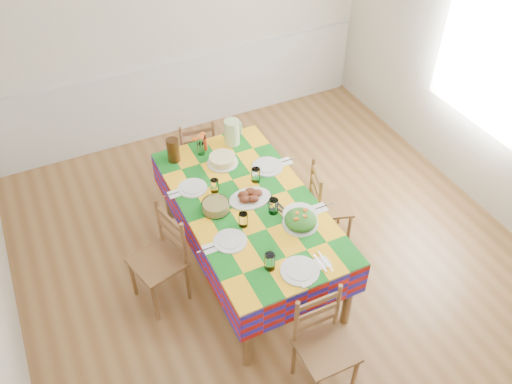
# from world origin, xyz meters

# --- Properties ---
(room) EXTENTS (4.58, 5.08, 2.78)m
(room) POSITION_xyz_m (0.00, 0.00, 1.35)
(room) COLOR brown
(room) RESTS_ON ground
(wainscot) EXTENTS (4.41, 0.06, 0.92)m
(wainscot) POSITION_xyz_m (0.00, 2.48, 0.49)
(wainscot) COLOR silver
(wainscot) RESTS_ON room
(window_right) EXTENTS (0.00, 1.40, 1.40)m
(window_right) POSITION_xyz_m (2.23, 0.30, 1.50)
(window_right) COLOR white
(window_right) RESTS_ON room
(dining_table) EXTENTS (1.07, 1.99, 0.77)m
(dining_table) POSITION_xyz_m (-0.24, 0.17, 0.69)
(dining_table) COLOR brown
(dining_table) RESTS_ON room
(setting_near_head) EXTENTS (0.47, 0.31, 0.14)m
(setting_near_head) POSITION_xyz_m (-0.27, -0.61, 0.81)
(setting_near_head) COLOR silver
(setting_near_head) RESTS_ON dining_table
(setting_left_near) EXTENTS (0.48, 0.28, 0.13)m
(setting_left_near) POSITION_xyz_m (-0.50, -0.12, 0.80)
(setting_left_near) COLOR silver
(setting_left_near) RESTS_ON dining_table
(setting_left_far) EXTENTS (0.46, 0.27, 0.12)m
(setting_left_far) POSITION_xyz_m (-0.54, 0.50, 0.80)
(setting_left_far) COLOR silver
(setting_left_far) RESTS_ON dining_table
(setting_right_near) EXTENTS (0.53, 0.31, 0.14)m
(setting_right_near) POSITION_xyz_m (0.01, -0.10, 0.80)
(setting_right_near) COLOR silver
(setting_right_near) RESTS_ON dining_table
(setting_right_far) EXTENTS (0.52, 0.30, 0.13)m
(setting_right_far) POSITION_xyz_m (0.05, 0.47, 0.80)
(setting_right_far) COLOR silver
(setting_right_far) RESTS_ON dining_table
(meat_platter) EXTENTS (0.36, 0.26, 0.07)m
(meat_platter) POSITION_xyz_m (-0.21, 0.20, 0.80)
(meat_platter) COLOR silver
(meat_platter) RESTS_ON dining_table
(salad_platter) EXTENTS (0.29, 0.29, 0.12)m
(salad_platter) POSITION_xyz_m (0.02, -0.24, 0.82)
(salad_platter) COLOR silver
(salad_platter) RESTS_ON dining_table
(pasta_bowl) EXTENTS (0.23, 0.23, 0.08)m
(pasta_bowl) POSITION_xyz_m (-0.52, 0.21, 0.82)
(pasta_bowl) COLOR white
(pasta_bowl) RESTS_ON dining_table
(cake) EXTENTS (0.28, 0.28, 0.08)m
(cake) POSITION_xyz_m (-0.23, 0.75, 0.81)
(cake) COLOR silver
(cake) RESTS_ON dining_table
(serving_utensils) EXTENTS (0.14, 0.32, 0.01)m
(serving_utensils) POSITION_xyz_m (-0.05, 0.06, 0.78)
(serving_utensils) COLOR black
(serving_utensils) RESTS_ON dining_table
(flower_vase) EXTENTS (0.14, 0.11, 0.22)m
(flower_vase) POSITION_xyz_m (-0.35, 0.96, 0.87)
(flower_vase) COLOR white
(flower_vase) RESTS_ON dining_table
(hot_sauce) EXTENTS (0.04, 0.04, 0.16)m
(hot_sauce) POSITION_xyz_m (-0.29, 1.00, 0.85)
(hot_sauce) COLOR red
(hot_sauce) RESTS_ON dining_table
(green_pitcher) EXTENTS (0.14, 0.14, 0.25)m
(green_pitcher) POSITION_xyz_m (-0.03, 0.99, 0.90)
(green_pitcher) COLOR #B6D596
(green_pitcher) RESTS_ON dining_table
(tea_pitcher) EXTENTS (0.11, 0.11, 0.23)m
(tea_pitcher) POSITION_xyz_m (-0.61, 0.98, 0.89)
(tea_pitcher) COLOR black
(tea_pitcher) RESTS_ON dining_table
(name_card) EXTENTS (0.07, 0.02, 0.02)m
(name_card) POSITION_xyz_m (-0.24, -0.80, 0.78)
(name_card) COLOR silver
(name_card) RESTS_ON dining_table
(chair_near) EXTENTS (0.40, 0.38, 0.88)m
(chair_near) POSITION_xyz_m (-0.24, -1.09, 0.44)
(chair_near) COLOR brown
(chair_near) RESTS_ON room
(chair_far) EXTENTS (0.42, 0.40, 0.85)m
(chair_far) POSITION_xyz_m (-0.24, 1.42, 0.42)
(chair_far) COLOR brown
(chair_far) RESTS_ON room
(chair_left) EXTENTS (0.48, 0.49, 0.91)m
(chair_left) POSITION_xyz_m (-1.04, 0.18, 0.45)
(chair_left) COLOR brown
(chair_left) RESTS_ON room
(chair_right) EXTENTS (0.46, 0.47, 0.85)m
(chair_right) POSITION_xyz_m (0.56, 0.18, 0.42)
(chair_right) COLOR brown
(chair_right) RESTS_ON room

